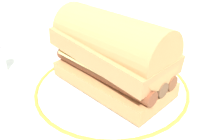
# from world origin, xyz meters

# --- Properties ---
(ground_plane) EXTENTS (1.50, 1.50, 0.00)m
(ground_plane) POSITION_xyz_m (0.00, 0.00, 0.00)
(ground_plane) COLOR silver
(plate) EXTENTS (0.30, 0.30, 0.01)m
(plate) POSITION_xyz_m (0.03, 0.03, 0.01)
(plate) COLOR white
(plate) RESTS_ON ground_plane
(sausage_sandwich) EXTENTS (0.23, 0.18, 0.13)m
(sausage_sandwich) POSITION_xyz_m (0.03, 0.03, 0.08)
(sausage_sandwich) COLOR tan
(sausage_sandwich) RESTS_ON plate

